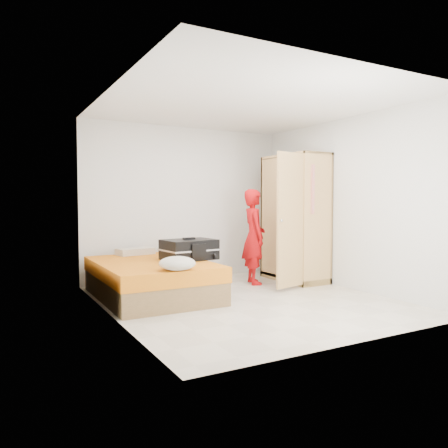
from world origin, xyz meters
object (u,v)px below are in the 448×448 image
person (254,237)px  suitcase (189,250)px  round_cushion (177,263)px  wardrobe (294,221)px  bed (152,279)px

person → suitcase: bearing=116.5°
person → round_cushion: person is taller
suitcase → round_cushion: bearing=-128.8°
wardrobe → suitcase: bearing=-176.9°
bed → suitcase: size_ratio=2.57×
round_cushion → wardrobe: bearing=20.5°
bed → wardrobe: (2.50, 0.03, 0.75)m
person → round_cushion: 2.08m
wardrobe → suitcase: size_ratio=2.67×
wardrobe → person: (-0.71, 0.13, -0.24)m
bed → suitcase: suitcase is taller
suitcase → bed: bearing=166.1°
suitcase → round_cushion: size_ratio=1.77×
wardrobe → round_cushion: (-2.49, -0.93, -0.41)m
round_cushion → person: bearing=30.9°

